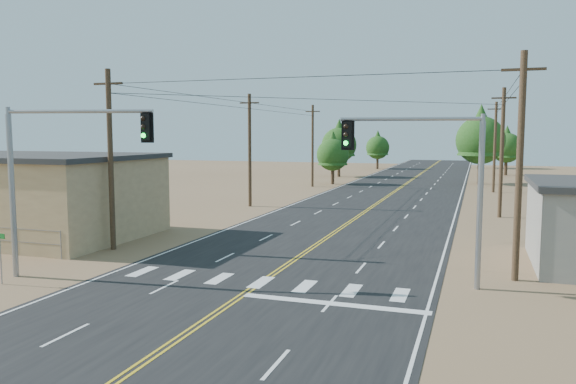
% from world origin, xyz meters
% --- Properties ---
extents(ground, '(220.00, 220.00, 0.00)m').
position_xyz_m(ground, '(0.00, 0.00, 0.00)').
color(ground, '#8B6D4B').
rests_on(ground, ground).
extents(road, '(15.00, 200.00, 0.02)m').
position_xyz_m(road, '(0.00, 30.00, 0.01)').
color(road, black).
rests_on(road, ground).
extents(utility_pole_left_near, '(1.80, 0.30, 10.00)m').
position_xyz_m(utility_pole_left_near, '(-10.50, 12.00, 5.12)').
color(utility_pole_left_near, '#4C3826').
rests_on(utility_pole_left_near, ground).
extents(utility_pole_left_mid, '(1.80, 0.30, 10.00)m').
position_xyz_m(utility_pole_left_mid, '(-10.50, 32.00, 5.12)').
color(utility_pole_left_mid, '#4C3826').
rests_on(utility_pole_left_mid, ground).
extents(utility_pole_left_far, '(1.80, 0.30, 10.00)m').
position_xyz_m(utility_pole_left_far, '(-10.50, 52.00, 5.12)').
color(utility_pole_left_far, '#4C3826').
rests_on(utility_pole_left_far, ground).
extents(utility_pole_right_near, '(1.80, 0.30, 10.00)m').
position_xyz_m(utility_pole_right_near, '(10.50, 12.00, 5.12)').
color(utility_pole_right_near, '#4C3826').
rests_on(utility_pole_right_near, ground).
extents(utility_pole_right_mid, '(1.80, 0.30, 10.00)m').
position_xyz_m(utility_pole_right_mid, '(10.50, 32.00, 5.12)').
color(utility_pole_right_mid, '#4C3826').
rests_on(utility_pole_right_mid, ground).
extents(utility_pole_right_far, '(1.80, 0.30, 10.00)m').
position_xyz_m(utility_pole_right_far, '(10.50, 52.00, 5.12)').
color(utility_pole_right_far, '#4C3826').
rests_on(utility_pole_right_far, ground).
extents(signal_mast_left, '(6.61, 1.70, 7.65)m').
position_xyz_m(signal_mast_left, '(-9.09, 5.90, 5.21)').
color(signal_mast_left, gray).
rests_on(signal_mast_left, ground).
extents(signal_mast_right, '(5.81, 1.37, 7.28)m').
position_xyz_m(signal_mast_right, '(7.27, 9.69, 4.91)').
color(signal_mast_right, gray).
rests_on(signal_mast_right, ground).
extents(street_sign, '(0.66, 0.13, 2.22)m').
position_xyz_m(street_sign, '(-10.53, 4.21, 1.49)').
color(street_sign, gray).
rests_on(street_sign, ground).
extents(tree_left_near, '(4.16, 4.16, 6.93)m').
position_xyz_m(tree_left_near, '(-9.00, 56.22, 4.24)').
color(tree_left_near, '#3F2D1E').
rests_on(tree_left_near, ground).
extents(tree_left_mid, '(5.26, 5.26, 8.77)m').
position_xyz_m(tree_left_mid, '(-11.23, 68.85, 5.36)').
color(tree_left_mid, '#3F2D1E').
rests_on(tree_left_mid, ground).
extents(tree_left_far, '(4.33, 4.33, 7.21)m').
position_xyz_m(tree_left_far, '(-9.00, 90.21, 4.41)').
color(tree_left_far, '#3F2D1E').
rests_on(tree_left_far, ground).
extents(tree_right_near, '(6.19, 6.19, 10.31)m').
position_xyz_m(tree_right_near, '(9.00, 62.44, 6.31)').
color(tree_right_near, '#3F2D1E').
rests_on(tree_right_near, ground).
extents(tree_right_mid, '(4.72, 4.72, 7.86)m').
position_xyz_m(tree_right_mid, '(12.97, 80.35, 4.80)').
color(tree_right_mid, '#3F2D1E').
rests_on(tree_right_mid, ground).
extents(tree_right_far, '(5.91, 5.91, 9.86)m').
position_xyz_m(tree_right_far, '(9.20, 98.70, 6.03)').
color(tree_right_far, '#3F2D1E').
rests_on(tree_right_far, ground).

